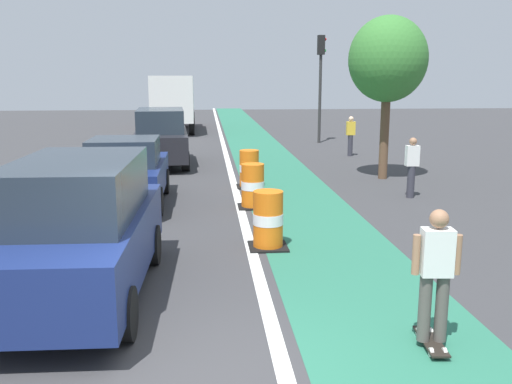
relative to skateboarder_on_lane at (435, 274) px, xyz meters
name	(u,v)px	position (x,y,z in m)	size (l,w,h in m)	color
ground_plane	(202,375)	(-2.74, -0.42, -0.91)	(100.00, 100.00, 0.00)	#38383A
bike_lane_strip	(279,177)	(-0.34, 11.58, -0.91)	(2.50, 80.00, 0.01)	#286B51
lane_divider_stripe	(232,178)	(-1.84, 11.58, -0.91)	(0.20, 80.00, 0.01)	silver
skateboarder_on_lane	(435,274)	(0.00, 0.00, 0.00)	(0.57, 0.82, 1.69)	black
parked_suv_nearest	(80,229)	(-4.47, 1.94, 0.12)	(2.01, 4.64, 2.04)	navy
parked_sedan_second	(126,172)	(-4.65, 8.00, -0.08)	(1.95, 4.12, 1.70)	navy
parked_suv_third	(161,137)	(-4.27, 14.41, 0.12)	(2.12, 4.70, 2.04)	black
traffic_barrel_front	(268,220)	(-1.51, 4.10, -0.38)	(0.73, 0.73, 1.09)	orange
traffic_barrel_mid	(253,186)	(-1.52, 7.43, -0.38)	(0.73, 0.73, 1.09)	orange
traffic_barrel_back	(249,169)	(-1.41, 10.01, -0.38)	(0.73, 0.73, 1.09)	orange
delivery_truck_down_block	(174,100)	(-4.50, 27.47, 0.94)	(2.46, 7.64, 3.23)	silver
traffic_light_corner	(321,70)	(2.87, 20.92, 2.59)	(0.41, 0.32, 5.10)	#2D2D2D
pedestrian_crossing	(351,135)	(3.19, 16.19, -0.05)	(0.34, 0.20, 1.61)	#33333D
pedestrian_waiting	(412,166)	(2.77, 8.20, -0.05)	(0.34, 0.20, 1.61)	#33333D
street_tree_sidewalk	(388,60)	(2.92, 11.07, 2.76)	(2.40, 2.40, 5.00)	brown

